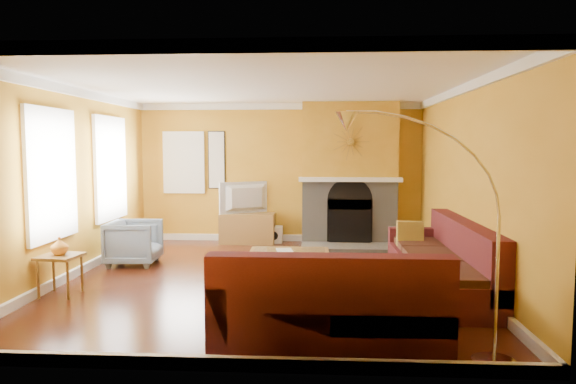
# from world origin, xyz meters

# --- Properties ---
(floor) EXTENTS (5.50, 6.00, 0.02)m
(floor) POSITION_xyz_m (0.00, 0.00, -0.01)
(floor) COLOR #552312
(floor) RESTS_ON ground
(ceiling) EXTENTS (5.50, 6.00, 0.02)m
(ceiling) POSITION_xyz_m (0.00, 0.00, 2.71)
(ceiling) COLOR white
(ceiling) RESTS_ON ground
(wall_back) EXTENTS (5.50, 0.02, 2.70)m
(wall_back) POSITION_xyz_m (0.00, 3.01, 1.35)
(wall_back) COLOR gold
(wall_back) RESTS_ON ground
(wall_front) EXTENTS (5.50, 0.02, 2.70)m
(wall_front) POSITION_xyz_m (0.00, -3.01, 1.35)
(wall_front) COLOR gold
(wall_front) RESTS_ON ground
(wall_left) EXTENTS (0.02, 6.00, 2.70)m
(wall_left) POSITION_xyz_m (-2.76, 0.00, 1.35)
(wall_left) COLOR gold
(wall_left) RESTS_ON ground
(wall_right) EXTENTS (0.02, 6.00, 2.70)m
(wall_right) POSITION_xyz_m (2.76, 0.00, 1.35)
(wall_right) COLOR gold
(wall_right) RESTS_ON ground
(baseboard) EXTENTS (5.50, 6.00, 0.12)m
(baseboard) POSITION_xyz_m (0.00, 0.00, 0.06)
(baseboard) COLOR white
(baseboard) RESTS_ON floor
(crown_molding) EXTENTS (5.50, 6.00, 0.12)m
(crown_molding) POSITION_xyz_m (0.00, 0.00, 2.64)
(crown_molding) COLOR white
(crown_molding) RESTS_ON ceiling
(window_left_near) EXTENTS (0.06, 1.22, 1.72)m
(window_left_near) POSITION_xyz_m (-2.72, 1.30, 1.50)
(window_left_near) COLOR white
(window_left_near) RESTS_ON wall_left
(window_left_far) EXTENTS (0.06, 1.22, 1.72)m
(window_left_far) POSITION_xyz_m (-2.72, -0.60, 1.50)
(window_left_far) COLOR white
(window_left_far) RESTS_ON wall_left
(window_back) EXTENTS (0.82, 0.06, 1.22)m
(window_back) POSITION_xyz_m (-1.90, 2.96, 1.55)
(window_back) COLOR white
(window_back) RESTS_ON wall_back
(wall_art) EXTENTS (0.34, 0.04, 1.14)m
(wall_art) POSITION_xyz_m (-1.25, 2.97, 1.60)
(wall_art) COLOR white
(wall_art) RESTS_ON wall_back
(fireplace) EXTENTS (1.80, 0.40, 2.70)m
(fireplace) POSITION_xyz_m (1.35, 2.80, 1.35)
(fireplace) COLOR gray
(fireplace) RESTS_ON floor
(mantel) EXTENTS (1.92, 0.22, 0.08)m
(mantel) POSITION_xyz_m (1.35, 2.56, 1.25)
(mantel) COLOR white
(mantel) RESTS_ON fireplace
(hearth) EXTENTS (1.80, 0.70, 0.06)m
(hearth) POSITION_xyz_m (1.35, 2.25, 0.03)
(hearth) COLOR gray
(hearth) RESTS_ON floor
(sunburst) EXTENTS (0.70, 0.04, 0.70)m
(sunburst) POSITION_xyz_m (1.35, 2.57, 1.95)
(sunburst) COLOR olive
(sunburst) RESTS_ON fireplace
(rug) EXTENTS (2.40, 1.80, 0.02)m
(rug) POSITION_xyz_m (0.69, -0.61, 0.01)
(rug) COLOR beige
(rug) RESTS_ON floor
(sectional_sofa) EXTENTS (3.00, 3.68, 0.90)m
(sectional_sofa) POSITION_xyz_m (1.25, -0.86, 0.45)
(sectional_sofa) COLOR #591C20
(sectional_sofa) RESTS_ON floor
(coffee_table) EXTENTS (1.12, 1.12, 0.43)m
(coffee_table) POSITION_xyz_m (0.36, -0.32, 0.22)
(coffee_table) COLOR white
(coffee_table) RESTS_ON floor
(media_console) EXTENTS (1.05, 0.47, 0.58)m
(media_console) POSITION_xyz_m (-0.61, 2.70, 0.29)
(media_console) COLOR olive
(media_console) RESTS_ON floor
(tv) EXTENTS (0.98, 0.66, 0.61)m
(tv) POSITION_xyz_m (-0.61, 2.70, 0.88)
(tv) COLOR black
(tv) RESTS_ON media_console
(subwoofer) EXTENTS (0.31, 0.31, 0.31)m
(subwoofer) POSITION_xyz_m (-0.10, 2.79, 0.16)
(subwoofer) COLOR white
(subwoofer) RESTS_ON floor
(armchair) EXTENTS (0.81, 0.79, 0.70)m
(armchair) POSITION_xyz_m (-2.15, 0.78, 0.35)
(armchair) COLOR slate
(armchair) RESTS_ON floor
(side_table) EXTENTS (0.51, 0.51, 0.51)m
(side_table) POSITION_xyz_m (-2.47, -0.93, 0.26)
(side_table) COLOR olive
(side_table) RESTS_ON floor
(vase) EXTENTS (0.27, 0.27, 0.22)m
(vase) POSITION_xyz_m (-2.47, -0.93, 0.62)
(vase) COLOR orange
(vase) RESTS_ON side_table
(book) EXTENTS (0.26, 0.32, 0.03)m
(book) POSITION_xyz_m (0.19, -0.21, 0.45)
(book) COLOR white
(book) RESTS_ON coffee_table
(arc_lamp) EXTENTS (1.36, 0.36, 2.13)m
(arc_lamp) POSITION_xyz_m (1.65, -2.77, 1.07)
(arc_lamp) COLOR silver
(arc_lamp) RESTS_ON floor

